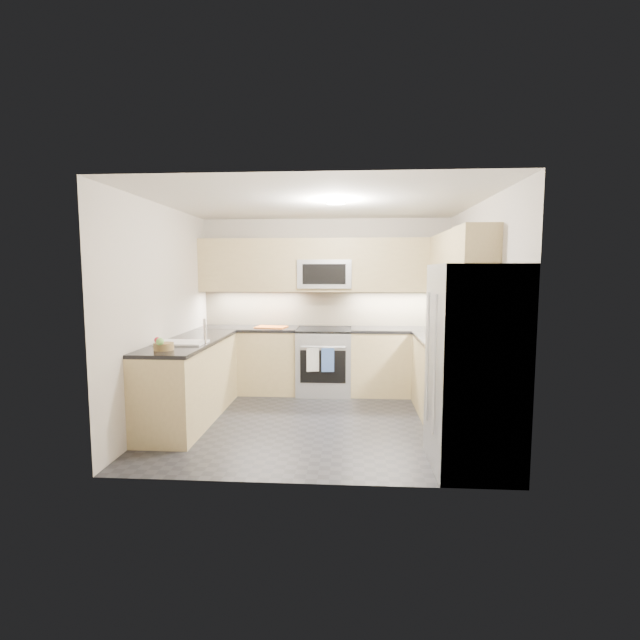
{
  "coord_description": "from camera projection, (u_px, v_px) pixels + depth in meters",
  "views": [
    {
      "loc": [
        0.37,
        -5.22,
        1.74
      ],
      "look_at": [
        0.0,
        0.35,
        1.15
      ],
      "focal_mm": 26.0,
      "sensor_mm": 36.0,
      "label": 1
    }
  ],
  "objects": [
    {
      "name": "oven_handle",
      "position": [
        323.0,
        347.0,
        6.23
      ],
      "size": [
        0.6,
        0.02,
        0.02
      ],
      "primitive_type": "cylinder",
      "rotation": [
        0.0,
        1.57,
        0.0
      ],
      "color": "#B2B5BA",
      "rests_on": "gas_range"
    },
    {
      "name": "ceiling",
      "position": [
        318.0,
        202.0,
        5.13
      ],
      "size": [
        3.6,
        3.2,
        0.02
      ],
      "primitive_type": "cube",
      "color": "beige",
      "rests_on": "wall_back"
    },
    {
      "name": "utensil_bowl",
      "position": [
        444.0,
        323.0,
        6.42
      ],
      "size": [
        0.35,
        0.35,
        0.18
      ],
      "primitive_type": "cylinder",
      "rotation": [
        0.0,
        0.0,
        -0.13
      ],
      "color": "#6EC755",
      "rests_on": "countertop_back_right"
    },
    {
      "name": "oven_door_glass",
      "position": [
        323.0,
        367.0,
        6.28
      ],
      "size": [
        0.62,
        0.02,
        0.45
      ],
      "primitive_type": "cube",
      "color": "black",
      "rests_on": "gas_range"
    },
    {
      "name": "microwave_door",
      "position": [
        324.0,
        274.0,
        6.4
      ],
      "size": [
        0.6,
        0.01,
        0.28
      ],
      "primitive_type": "cube",
      "color": "black",
      "rests_on": "microwave"
    },
    {
      "name": "upper_cab_right",
      "position": [
        459.0,
        264.0,
        5.37
      ],
      "size": [
        0.35,
        1.95,
        0.75
      ],
      "primitive_type": "cube",
      "color": "tan",
      "rests_on": "wall_right"
    },
    {
      "name": "dish_towel_check",
      "position": [
        313.0,
        360.0,
        6.24
      ],
      "size": [
        0.17,
        0.05,
        0.32
      ],
      "primitive_type": "cube",
      "rotation": [
        0.0,
        0.0,
        0.22
      ],
      "color": "white",
      "rests_on": "oven_handle"
    },
    {
      "name": "microwave",
      "position": [
        325.0,
        274.0,
        6.6
      ],
      "size": [
        0.76,
        0.4,
        0.4
      ],
      "primitive_type": "cube",
      "color": "#9D9FA5",
      "rests_on": "upper_cab_back"
    },
    {
      "name": "fruit_basket",
      "position": [
        164.0,
        346.0,
        4.71
      ],
      "size": [
        0.25,
        0.25,
        0.07
      ],
      "primitive_type": "cylinder",
      "rotation": [
        0.0,
        0.0,
        0.27
      ],
      "color": "olive",
      "rests_on": "countertop_peninsula"
    },
    {
      "name": "base_cab_peninsula",
      "position": [
        191.0,
        381.0,
        5.44
      ],
      "size": [
        0.6,
        2.0,
        0.9
      ],
      "primitive_type": "cube",
      "color": "tan",
      "rests_on": "floor"
    },
    {
      "name": "fruit_pear",
      "position": [
        160.0,
        342.0,
        4.52
      ],
      "size": [
        0.07,
        0.07,
        0.07
      ],
      "primitive_type": "sphere",
      "color": "#79C353",
      "rests_on": "fruit_basket"
    },
    {
      "name": "upper_cab_back",
      "position": [
        325.0,
        265.0,
        6.61
      ],
      "size": [
        3.6,
        0.35,
        0.75
      ],
      "primitive_type": "cube",
      "color": "tan",
      "rests_on": "wall_back"
    },
    {
      "name": "faucet",
      "position": [
        205.0,
        331.0,
        5.11
      ],
      "size": [
        0.03,
        0.03,
        0.28
      ],
      "primitive_type": "cylinder",
      "color": "silver",
      "rests_on": "countertop_peninsula"
    },
    {
      "name": "dish_towel_blue",
      "position": [
        328.0,
        360.0,
        6.23
      ],
      "size": [
        0.17,
        0.03,
        0.32
      ],
      "primitive_type": "cube",
      "rotation": [
        0.0,
        0.0,
        0.09
      ],
      "color": "#375697",
      "rests_on": "oven_handle"
    },
    {
      "name": "countertop_back_right",
      "position": [
        402.0,
        330.0,
        6.51
      ],
      "size": [
        1.42,
        0.63,
        0.04
      ],
      "primitive_type": "cube",
      "color": "black",
      "rests_on": "base_cab_back_right"
    },
    {
      "name": "wall_left",
      "position": [
        164.0,
        314.0,
        5.38
      ],
      "size": [
        0.02,
        3.2,
        2.5
      ],
      "primitive_type": "cube",
      "color": "#BBB1A3",
      "rests_on": "floor"
    },
    {
      "name": "range_cooktop",
      "position": [
        324.0,
        330.0,
        6.56
      ],
      "size": [
        0.76,
        0.65,
        0.03
      ],
      "primitive_type": "cube",
      "color": "black",
      "rests_on": "gas_range"
    },
    {
      "name": "sink_basin",
      "position": [
        182.0,
        349.0,
        5.15
      ],
      "size": [
        0.52,
        0.38,
        0.16
      ],
      "primitive_type": "cube",
      "color": "white",
      "rests_on": "base_cab_peninsula"
    },
    {
      "name": "floor",
      "position": [
        318.0,
        421.0,
        5.39
      ],
      "size": [
        3.6,
        3.2,
        0.0
      ],
      "primitive_type": "cube",
      "color": "black",
      "rests_on": "ground"
    },
    {
      "name": "base_cab_right",
      "position": [
        447.0,
        382.0,
        5.39
      ],
      "size": [
        0.6,
        1.7,
        0.9
      ],
      "primitive_type": "cube",
      "color": "tan",
      "rests_on": "floor"
    },
    {
      "name": "fridge_handle_left",
      "position": [
        435.0,
        365.0,
        3.9
      ],
      "size": [
        0.02,
        0.02,
        1.2
      ],
      "primitive_type": "cylinder",
      "color": "#B2B5BA",
      "rests_on": "refrigerator"
    },
    {
      "name": "backsplash_back",
      "position": [
        326.0,
        308.0,
        6.85
      ],
      "size": [
        3.6,
        0.01,
        0.51
      ],
      "primitive_type": "cube",
      "color": "tan",
      "rests_on": "wall_back"
    },
    {
      "name": "fridge_handle_right",
      "position": [
        428.0,
        357.0,
        4.26
      ],
      "size": [
        0.02,
        0.02,
        1.2
      ],
      "primitive_type": "cylinder",
      "color": "#B2B5BA",
      "rests_on": "refrigerator"
    },
    {
      "name": "refrigerator",
      "position": [
        473.0,
        367.0,
        4.06
      ],
      "size": [
        0.7,
        0.9,
        1.8
      ],
      "primitive_type": "cube",
      "color": "#9A9CA2",
      "rests_on": "floor"
    },
    {
      "name": "cutting_board",
      "position": [
        271.0,
        327.0,
        6.62
      ],
      "size": [
        0.47,
        0.37,
        0.01
      ],
      "primitive_type": "cube",
      "rotation": [
        0.0,
        0.0,
        -0.17
      ],
      "color": "#C35212",
      "rests_on": "countertop_back_left"
    },
    {
      "name": "fruit_apple",
      "position": [
        157.0,
        340.0,
        4.62
      ],
      "size": [
        0.06,
        0.06,
        0.06
      ],
      "primitive_type": "sphere",
      "color": "red",
      "rests_on": "fruit_basket"
    },
    {
      "name": "gas_range",
      "position": [
        324.0,
        362.0,
        6.61
      ],
      "size": [
        0.76,
        0.65,
        0.91
      ],
      "primitive_type": "cube",
      "color": "#9FA2A6",
      "rests_on": "floor"
    },
    {
      "name": "base_cab_back_right",
      "position": [
        401.0,
        363.0,
        6.56
      ],
      "size": [
        1.42,
        0.6,
        0.9
      ],
      "primitive_type": "cube",
      "color": "tan",
      "rests_on": "floor"
    },
    {
      "name": "wall_front",
      "position": [
        304.0,
        333.0,
        3.67
      ],
      "size": [
        3.6,
        0.02,
        2.5
      ],
      "primitive_type": "cube",
      "color": "#BBB1A3",
      "rests_on": "floor"
    },
    {
      "name": "countertop_peninsula",
      "position": [
        190.0,
        342.0,
        5.39
      ],
      "size": [
        0.63,
        2.0,
        0.04
      ],
      "primitive_type": "cube",
      "color": "black",
      "rests_on": "base_cab_peninsula"
    },
    {
      "name": "base_cab_back_left",
      "position": [
        249.0,
        361.0,
        6.7
      ],
      "size": [
        1.42,
        0.6,
        0.9
      ],
      "primitive_type": "cube",
      "color": "tan",
      "rests_on": "floor"
    },
    {
      "name": "backsplash_right",
      "position": [
        469.0,
        316.0,
        5.59
      ],
      "size": [
        0.01,
        2.3,
        0.51
      ],
      "primitive_type": "cube",
      "color": "tan",
      "rests_on": "wall_right"
    },
    {
      "name": "wall_back",
      "position": [
        326.0,
        304.0,
        6.85
      ],
      "size": [
        3.6,
        0.02,
        2.5
      ],
      "primitive_type": "cube",
      "color": "#BBB1A3",
      "rests_on": "floor"
    },
    {
      "name": "countertop_right",
      "position": [
        448.0,
        342.0,
        5.34
      ],
      "size": [
        0.63,
        1.7,
        0.04
      ],
      "primitive_type": "cube",
      "color": "black",
      "rests_on": "base_cab_right"
    },
    {
      "name": "countertop_back_left",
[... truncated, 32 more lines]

